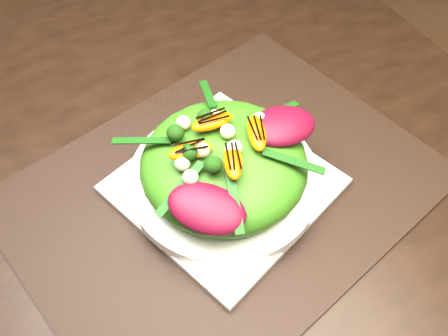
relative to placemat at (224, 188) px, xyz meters
name	(u,v)px	position (x,y,z in m)	size (l,w,h in m)	color
placemat	(224,188)	(0.00, 0.00, 0.00)	(0.55, 0.42, 0.00)	black
plate_base	(224,185)	(0.00, 0.00, 0.01)	(0.25, 0.25, 0.01)	white
salad_bowl	(224,179)	(0.00, 0.00, 0.02)	(0.26, 0.26, 0.02)	white
lettuce_mound	(224,163)	(0.00, 0.00, 0.06)	(0.22, 0.22, 0.07)	#326613
radicchio_leaf	(282,126)	(0.08, -0.01, 0.09)	(0.09, 0.06, 0.02)	#450716
orange_segment	(204,138)	(-0.02, 0.02, 0.10)	(0.06, 0.02, 0.01)	#F65C04
broccoli_floret	(164,141)	(-0.07, 0.04, 0.10)	(0.03, 0.03, 0.03)	black
macadamia_nut	(274,163)	(0.04, -0.05, 0.10)	(0.02, 0.02, 0.02)	beige
balsamic_drizzle	(204,133)	(-0.02, 0.02, 0.11)	(0.05, 0.00, 0.00)	black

